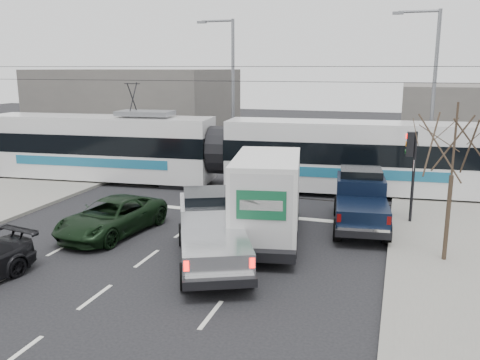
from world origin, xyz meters
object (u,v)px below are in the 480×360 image
(silver_pickup, at_px, (211,229))
(street_lamp_far, at_px, (230,85))
(street_lamp_near, at_px, (430,88))
(navy_pickup, at_px, (361,199))
(traffic_signal, at_px, (411,157))
(tram, at_px, (219,151))
(bare_tree, at_px, (454,147))
(box_truck, at_px, (268,198))
(green_car, at_px, (112,217))

(silver_pickup, bearing_deg, street_lamp_far, 81.74)
(street_lamp_near, distance_m, navy_pickup, 9.54)
(traffic_signal, relative_size, tram, 0.14)
(bare_tree, bearing_deg, street_lamp_far, 131.12)
(silver_pickup, bearing_deg, navy_pickup, 25.48)
(silver_pickup, bearing_deg, street_lamp_near, 37.90)
(bare_tree, height_order, navy_pickup, bare_tree)
(street_lamp_far, bearing_deg, bare_tree, -48.88)
(street_lamp_far, bearing_deg, box_truck, -65.96)
(navy_pickup, bearing_deg, silver_pickup, -136.56)
(street_lamp_near, xyz_separation_m, tram, (-10.27, -3.54, -3.22))
(street_lamp_near, xyz_separation_m, street_lamp_far, (-11.50, 2.00, 0.00))
(traffic_signal, xyz_separation_m, green_car, (-10.63, -4.58, -2.07))
(box_truck, xyz_separation_m, navy_pickup, (3.06, 2.78, -0.50))
(street_lamp_near, bearing_deg, street_lamp_far, 170.13)
(traffic_signal, distance_m, street_lamp_far, 14.47)
(bare_tree, xyz_separation_m, traffic_signal, (-1.13, 4.00, -1.05))
(silver_pickup, relative_size, green_car, 1.28)
(navy_pickup, height_order, green_car, navy_pickup)
(bare_tree, distance_m, street_lamp_near, 11.58)
(traffic_signal, distance_m, green_car, 11.75)
(traffic_signal, xyz_separation_m, box_truck, (-4.85, -3.51, -1.16))
(traffic_signal, xyz_separation_m, street_lamp_far, (-10.66, 9.50, 2.37))
(street_lamp_far, distance_m, navy_pickup, 14.13)
(bare_tree, distance_m, green_car, 12.18)
(box_truck, bearing_deg, street_lamp_far, 103.77)
(street_lamp_far, height_order, green_car, street_lamp_far)
(box_truck, bearing_deg, silver_pickup, -127.80)
(traffic_signal, height_order, green_car, traffic_signal)
(bare_tree, distance_m, street_lamp_far, 17.97)
(traffic_signal, distance_m, tram, 10.26)
(bare_tree, distance_m, box_truck, 6.40)
(navy_pickup, bearing_deg, bare_tree, -55.03)
(street_lamp_near, distance_m, silver_pickup, 15.64)
(box_truck, distance_m, green_car, 5.94)
(bare_tree, distance_m, navy_pickup, 5.15)
(box_truck, distance_m, navy_pickup, 4.17)
(box_truck, bearing_deg, traffic_signal, 25.61)
(street_lamp_far, height_order, navy_pickup, street_lamp_far)
(navy_pickup, bearing_deg, box_truck, -144.55)
(traffic_signal, height_order, tram, tram)
(bare_tree, bearing_deg, green_car, -177.17)
(bare_tree, distance_m, traffic_signal, 4.28)
(bare_tree, bearing_deg, traffic_signal, 105.76)
(box_truck, bearing_deg, navy_pickup, 31.95)
(box_truck, relative_size, navy_pickup, 1.24)
(box_truck, bearing_deg, street_lamp_near, 52.39)
(bare_tree, height_order, street_lamp_far, street_lamp_far)
(traffic_signal, distance_m, box_truck, 6.10)
(bare_tree, height_order, box_truck, bare_tree)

